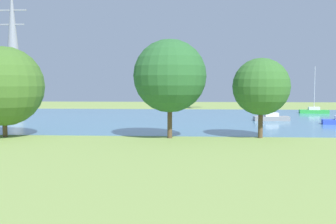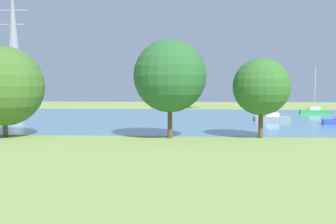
# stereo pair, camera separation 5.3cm
# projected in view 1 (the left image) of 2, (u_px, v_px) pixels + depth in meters

# --- Properties ---
(ground_plane) EXTENTS (160.00, 160.00, 0.00)m
(ground_plane) POSITION_uv_depth(u_px,v_px,m) (181.00, 151.00, 29.39)
(ground_plane) COLOR #7F994C
(water_surface) EXTENTS (140.00, 40.00, 0.02)m
(water_surface) POSITION_uv_depth(u_px,v_px,m) (186.00, 118.00, 57.26)
(water_surface) COLOR teal
(water_surface) RESTS_ON ground
(sailboat_green) EXTENTS (4.95, 2.06, 8.02)m
(sailboat_green) POSITION_uv_depth(u_px,v_px,m) (314.00, 111.00, 66.47)
(sailboat_green) COLOR green
(sailboat_green) RESTS_ON water_surface
(sailboat_gray) EXTENTS (4.88, 1.77, 6.37)m
(sailboat_gray) POSITION_uv_depth(u_px,v_px,m) (271.00, 117.00, 53.26)
(sailboat_gray) COLOR gray
(sailboat_gray) RESTS_ON water_surface
(tree_west_near) EXTENTS (7.56, 7.56, 8.63)m
(tree_west_near) POSITION_uv_depth(u_px,v_px,m) (4.00, 86.00, 36.66)
(tree_west_near) COLOR brown
(tree_west_near) RESTS_ON ground
(tree_mid_shore) EXTENTS (6.80, 6.80, 9.22)m
(tree_mid_shore) POSITION_uv_depth(u_px,v_px,m) (170.00, 76.00, 35.85)
(tree_mid_shore) COLOR brown
(tree_mid_shore) RESTS_ON ground
(tree_east_near) EXTENTS (5.35, 5.35, 7.50)m
(tree_east_near) POSITION_uv_depth(u_px,v_px,m) (261.00, 87.00, 36.05)
(tree_east_near) COLOR brown
(tree_east_near) RESTS_ON ground
(electricity_pylon) EXTENTS (6.40, 4.40, 25.92)m
(electricity_pylon) POSITION_uv_depth(u_px,v_px,m) (13.00, 47.00, 82.78)
(electricity_pylon) COLOR gray
(electricity_pylon) RESTS_ON ground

